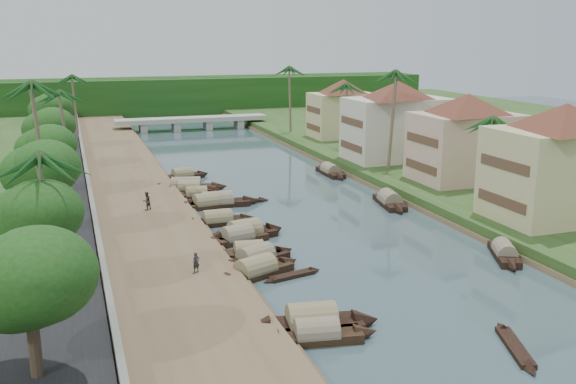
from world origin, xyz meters
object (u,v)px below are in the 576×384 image
object	(u,v)px
sampan_1	(312,323)
building_near	(562,160)
bridge	(192,121)
sampan_0	(316,335)
person_near	(196,262)

from	to	relation	value
sampan_1	building_near	bearing A→B (deg)	31.68
building_near	sampan_1	size ratio (longest dim) A/B	1.71
bridge	sampan_1	bearing A→B (deg)	-95.98
sampan_0	sampan_1	size ratio (longest dim) A/B	0.86
building_near	sampan_0	world-z (taller)	building_near
sampan_0	person_near	size ratio (longest dim) A/B	5.22
sampan_0	person_near	world-z (taller)	person_near
bridge	person_near	xyz separation A→B (m)	(-13.97, -76.09, -0.21)
building_near	sampan_1	world-z (taller)	building_near
sampan_0	sampan_1	world-z (taller)	sampan_1
sampan_1	person_near	size ratio (longest dim) A/B	6.06
bridge	building_near	bearing A→B (deg)	-75.61
sampan_0	bridge	bearing A→B (deg)	93.16
sampan_0	person_near	bearing A→B (deg)	122.15
person_near	building_near	bearing A→B (deg)	-14.23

